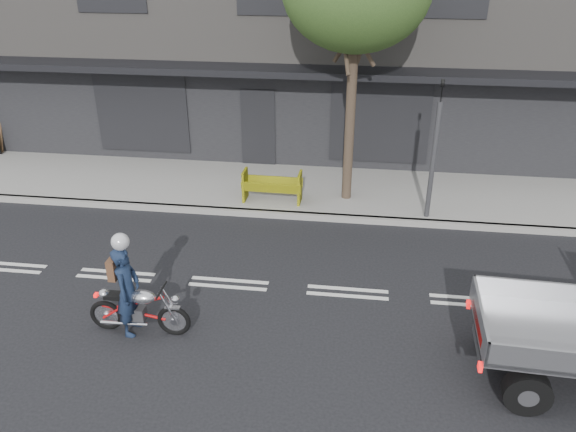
# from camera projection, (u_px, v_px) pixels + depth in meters

# --- Properties ---
(ground) EXTENTS (80.00, 80.00, 0.00)m
(ground) POSITION_uv_depth(u_px,v_px,m) (229.00, 284.00, 11.37)
(ground) COLOR black
(ground) RESTS_ON ground
(sidewalk) EXTENTS (32.00, 3.20, 0.15)m
(sidewalk) POSITION_uv_depth(u_px,v_px,m) (267.00, 188.00, 15.50)
(sidewalk) COLOR gray
(sidewalk) RESTS_ON ground
(kerb) EXTENTS (32.00, 0.20, 0.15)m
(kerb) POSITION_uv_depth(u_px,v_px,m) (256.00, 213.00, 14.08)
(kerb) COLOR gray
(kerb) RESTS_ON ground
(building_main) EXTENTS (26.00, 10.00, 8.00)m
(building_main) POSITION_uv_depth(u_px,v_px,m) (296.00, 9.00, 19.58)
(building_main) COLOR slate
(building_main) RESTS_ON ground
(traffic_light_pole) EXTENTS (0.12, 0.12, 3.50)m
(traffic_light_pole) POSITION_uv_depth(u_px,v_px,m) (433.00, 159.00, 13.10)
(traffic_light_pole) COLOR #2D2D30
(traffic_light_pole) RESTS_ON ground
(motorcycle) EXTENTS (1.84, 0.54, 0.95)m
(motorcycle) POSITION_uv_depth(u_px,v_px,m) (139.00, 309.00, 9.80)
(motorcycle) COLOR black
(motorcycle) RESTS_ON ground
(rider) EXTENTS (0.40, 0.61, 1.68)m
(rider) POSITION_uv_depth(u_px,v_px,m) (128.00, 291.00, 9.65)
(rider) COLOR #15223B
(rider) RESTS_ON ground
(construction_barrier) EXTENTS (1.54, 0.64, 0.85)m
(construction_barrier) POSITION_uv_depth(u_px,v_px,m) (271.00, 189.00, 14.17)
(construction_barrier) COLOR yellow
(construction_barrier) RESTS_ON sidewalk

